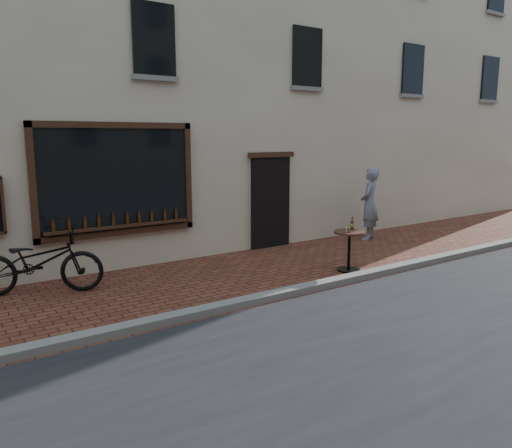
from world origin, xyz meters
TOP-DOWN VIEW (x-y plane):
  - ground at (0.00, 0.00)m, footprint 90.00×90.00m
  - kerb at (0.00, 0.20)m, footprint 90.00×0.25m
  - shop_building at (0.00, 6.50)m, footprint 28.00×6.20m
  - cargo_bicycle at (-3.63, 2.77)m, footprint 2.58×1.58m
  - bistro_table at (1.89, 0.76)m, footprint 0.64×0.64m
  - pedestrian at (4.55, 2.69)m, footprint 0.82×0.74m

SIDE VIEW (x-z plane):
  - ground at x=0.00m, z-range 0.00..0.00m
  - kerb at x=0.00m, z-range 0.00..0.12m
  - cargo_bicycle at x=-3.63m, z-range -0.03..1.18m
  - bistro_table at x=1.89m, z-range 0.04..1.13m
  - pedestrian at x=4.55m, z-range 0.00..1.89m
  - shop_building at x=0.00m, z-range 0.00..10.00m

